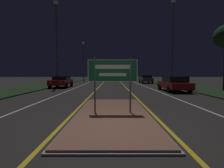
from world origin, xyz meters
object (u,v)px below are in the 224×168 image
(streetlight_left_near, at_px, (56,30))
(streetlight_left_far, at_px, (83,56))
(highway_sign, at_px, (112,73))
(streetlight_right_near, at_px, (172,30))
(car_receding_1, at_px, (145,79))
(car_receding_0, at_px, (173,83))
(car_approaching_0, at_px, (61,81))

(streetlight_left_near, height_order, streetlight_left_far, streetlight_left_near)
(highway_sign, height_order, streetlight_left_far, streetlight_left_far)
(streetlight_left_far, relative_size, streetlight_right_near, 0.85)
(highway_sign, relative_size, streetlight_left_near, 0.22)
(streetlight_left_near, xyz_separation_m, car_receding_1, (12.10, 9.79, -5.80))
(highway_sign, height_order, streetlight_right_near, streetlight_right_near)
(car_receding_0, bearing_deg, car_receding_1, 89.62)
(highway_sign, relative_size, streetlight_left_far, 0.26)
(streetlight_left_far, relative_size, car_receding_0, 1.83)
(streetlight_left_far, xyz_separation_m, car_receding_1, (11.95, -7.99, -4.68))
(highway_sign, distance_m, car_receding_0, 10.84)
(highway_sign, xyz_separation_m, streetlight_left_far, (-6.17, 31.01, 3.78))
(streetlight_left_near, height_order, car_approaching_0, streetlight_left_near)
(car_approaching_0, bearing_deg, car_receding_0, -20.99)
(car_receding_1, bearing_deg, car_receding_0, -90.38)
(streetlight_left_far, xyz_separation_m, streetlight_right_near, (12.87, -18.31, 0.98))
(streetlight_left_near, bearing_deg, streetlight_right_near, -2.31)
(car_receding_0, bearing_deg, streetlight_left_near, 161.40)
(streetlight_right_near, xyz_separation_m, car_receding_1, (-0.92, 10.32, -5.66))
(streetlight_left_near, distance_m, streetlight_right_near, 13.04)
(car_receding_1, relative_size, car_approaching_0, 1.09)
(highway_sign, height_order, car_receding_0, highway_sign)
(car_receding_1, bearing_deg, highway_sign, -104.09)
(streetlight_left_near, relative_size, streetlight_right_near, 1.00)
(car_receding_1, distance_m, car_approaching_0, 15.04)
(streetlight_left_far, height_order, streetlight_right_near, streetlight_right_near)
(highway_sign, distance_m, streetlight_right_near, 15.12)
(streetlight_left_far, bearing_deg, car_receding_0, -61.49)
(streetlight_left_far, xyz_separation_m, car_approaching_0, (0.18, -17.35, -4.70))
(car_receding_0, distance_m, car_receding_1, 13.84)
(car_receding_1, xyz_separation_m, car_approaching_0, (-11.77, -9.36, -0.02))
(streetlight_left_near, bearing_deg, highway_sign, -64.44)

